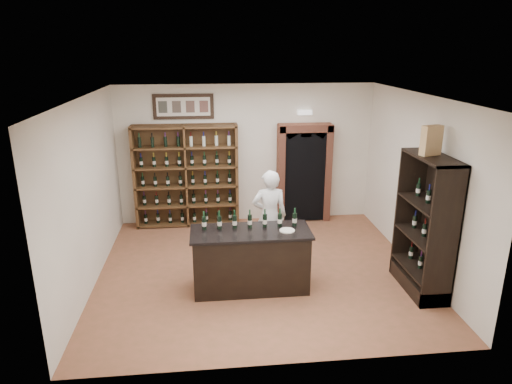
% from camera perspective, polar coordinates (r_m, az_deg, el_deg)
% --- Properties ---
extents(floor, '(5.50, 5.50, 0.00)m').
position_cam_1_polar(floor, '(8.12, 0.37, -9.71)').
color(floor, '#97553C').
rests_on(floor, ground).
extents(ceiling, '(5.50, 5.50, 0.00)m').
position_cam_1_polar(ceiling, '(7.24, 0.42, 11.85)').
color(ceiling, white).
rests_on(ceiling, wall_back).
extents(wall_back, '(5.50, 0.04, 3.00)m').
position_cam_1_polar(wall_back, '(9.94, -1.23, 4.74)').
color(wall_back, silver).
rests_on(wall_back, ground).
extents(wall_left, '(0.04, 5.00, 3.00)m').
position_cam_1_polar(wall_left, '(7.74, -20.27, -0.23)').
color(wall_left, silver).
rests_on(wall_left, ground).
extents(wall_right, '(0.04, 5.00, 3.00)m').
position_cam_1_polar(wall_right, '(8.30, 19.62, 1.02)').
color(wall_right, silver).
rests_on(wall_right, ground).
extents(wine_shelf, '(2.20, 0.38, 2.20)m').
position_cam_1_polar(wine_shelf, '(9.86, -8.68, 2.02)').
color(wine_shelf, '#523B1C').
rests_on(wine_shelf, ground).
extents(framed_picture, '(1.25, 0.04, 0.52)m').
position_cam_1_polar(framed_picture, '(9.71, -9.06, 10.50)').
color(framed_picture, black).
rests_on(framed_picture, wall_back).
extents(arched_doorway, '(1.17, 0.35, 2.17)m').
position_cam_1_polar(arched_doorway, '(10.05, 6.00, 2.66)').
color(arched_doorway, black).
rests_on(arched_doorway, ground).
extents(emergency_light, '(0.30, 0.10, 0.10)m').
position_cam_1_polar(emergency_light, '(9.88, 6.12, 9.87)').
color(emergency_light, white).
rests_on(emergency_light, wall_back).
extents(tasting_counter, '(1.88, 0.78, 1.00)m').
position_cam_1_polar(tasting_counter, '(7.34, -0.65, -8.52)').
color(tasting_counter, black).
rests_on(tasting_counter, ground).
extents(counter_bottle_0, '(0.07, 0.07, 0.30)m').
position_cam_1_polar(counter_bottle_0, '(7.20, -6.51, -3.86)').
color(counter_bottle_0, black).
rests_on(counter_bottle_0, tasting_counter).
extents(counter_bottle_1, '(0.07, 0.07, 0.30)m').
position_cam_1_polar(counter_bottle_1, '(7.20, -4.59, -3.80)').
color(counter_bottle_1, black).
rests_on(counter_bottle_1, tasting_counter).
extents(counter_bottle_2, '(0.07, 0.07, 0.30)m').
position_cam_1_polar(counter_bottle_2, '(7.21, -2.68, -3.73)').
color(counter_bottle_2, black).
rests_on(counter_bottle_2, tasting_counter).
extents(counter_bottle_3, '(0.07, 0.07, 0.30)m').
position_cam_1_polar(counter_bottle_3, '(7.22, -0.78, -3.66)').
color(counter_bottle_3, black).
rests_on(counter_bottle_3, tasting_counter).
extents(counter_bottle_4, '(0.07, 0.07, 0.30)m').
position_cam_1_polar(counter_bottle_4, '(7.25, 1.11, -3.59)').
color(counter_bottle_4, black).
rests_on(counter_bottle_4, tasting_counter).
extents(counter_bottle_5, '(0.07, 0.07, 0.30)m').
position_cam_1_polar(counter_bottle_5, '(7.28, 2.99, -3.51)').
color(counter_bottle_5, black).
rests_on(counter_bottle_5, tasting_counter).
extents(counter_bottle_6, '(0.07, 0.07, 0.30)m').
position_cam_1_polar(counter_bottle_6, '(7.32, 4.85, -3.43)').
color(counter_bottle_6, black).
rests_on(counter_bottle_6, tasting_counter).
extents(side_cabinet, '(0.48, 1.20, 2.20)m').
position_cam_1_polar(side_cabinet, '(7.70, 20.33, -6.30)').
color(side_cabinet, black).
rests_on(side_cabinet, ground).
extents(shopkeeper, '(0.63, 0.42, 1.70)m').
position_cam_1_polar(shopkeeper, '(8.14, 1.70, -3.06)').
color(shopkeeper, white).
rests_on(shopkeeper, ground).
extents(plate, '(0.24, 0.24, 0.02)m').
position_cam_1_polar(plate, '(7.14, 3.92, -4.83)').
color(plate, beige).
rests_on(plate, tasting_counter).
extents(wine_crate, '(0.34, 0.22, 0.44)m').
position_cam_1_polar(wine_crate, '(7.24, 21.07, 6.03)').
color(wine_crate, tan).
rests_on(wine_crate, side_cabinet).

